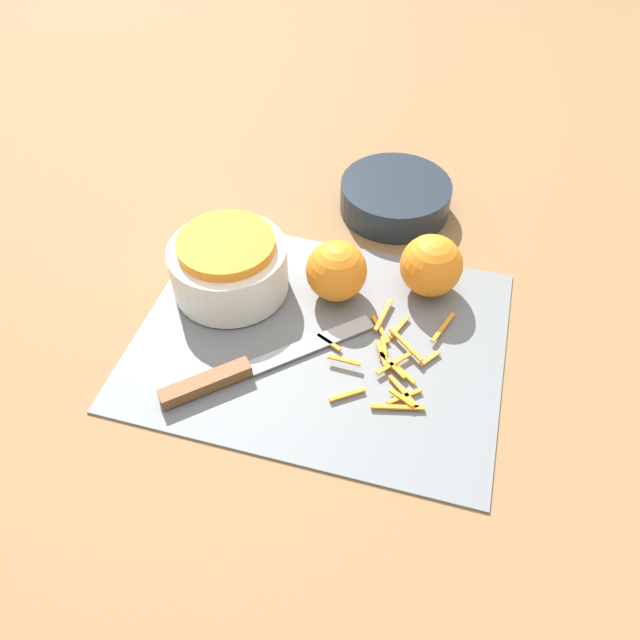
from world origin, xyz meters
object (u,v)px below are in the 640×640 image
knife (232,373)px  orange_left (340,272)px  orange_right (431,265)px  bowl_speckled (229,265)px  bowl_dark (395,197)px

knife → orange_left: size_ratio=2.73×
knife → orange_right: 0.29m
bowl_speckled → orange_right: 0.26m
knife → orange_right: (0.20, 0.21, 0.03)m
knife → orange_left: orange_left is taller
orange_right → orange_left: bearing=-159.6°
orange_left → orange_right: bearing=20.4°
bowl_dark → orange_left: (-0.04, -0.20, 0.02)m
knife → orange_left: bearing=19.6°
bowl_dark → orange_right: 0.18m
knife → orange_right: bearing=3.6°
bowl_dark → knife: (-0.12, -0.37, -0.01)m
orange_left → orange_right: orange_right is taller
orange_left → bowl_speckled: bearing=-169.7°
orange_left → orange_right: (0.11, 0.04, 0.00)m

